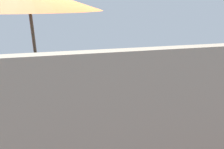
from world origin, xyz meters
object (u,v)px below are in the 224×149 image
dining_table (112,70)px  chair_east (57,81)px  chair_northeast (57,95)px  chair_northwest (176,82)px  laptop (122,65)px  chair_south (106,67)px  cup (93,71)px  chair_southeast (60,70)px

dining_table → chair_east: bearing=0.1°
chair_northeast → chair_northwest: bearing=-49.3°
chair_northwest → laptop: size_ratio=2.56×
chair_south → cup: size_ratio=12.07×
dining_table → laptop: size_ratio=4.65×
dining_table → chair_southeast: (1.12, -0.73, -0.14)m
dining_table → chair_northwest: (-1.19, 0.65, -0.14)m
chair_south → chair_northwest: bearing=137.3°
chair_northeast → cup: 0.90m
laptop → chair_northeast: bearing=7.5°
chair_southeast → laptop: chair_southeast is taller
chair_northeast → chair_southeast: size_ratio=1.00×
chair_southeast → cup: size_ratio=12.07×
chair_northeast → laptop: bearing=-23.7°
chair_east → laptop: (-1.41, -0.01, 0.24)m
chair_east → chair_southeast: bearing=-6.3°
chair_northeast → chair_northwest: 2.36m
chair_east → chair_northwest: bearing=-106.8°
chair_northwest → chair_south: bearing=167.7°
chair_south → chair_east: (1.20, 0.70, 0.00)m
chair_southeast → laptop: bearing=-164.7°
chair_northeast → chair_south: same height
chair_southeast → cup: (-0.67, 0.95, 0.23)m
chair_southeast → cup: bearing=168.7°
chair_east → laptop: chair_east is taller
chair_southeast → chair_south: size_ratio=1.00×
laptop → cup: bearing=-0.4°
chair_northwest → cup: bearing=-158.1°
chair_south → laptop: 0.76m
chair_northeast → chair_east: size_ratio=1.00×
chair_northeast → laptop: chair_northeast is taller
laptop → chair_northwest: bearing=126.2°
chair_south → chair_southeast: bearing=4.4°
dining_table → chair_northwest: size_ratio=1.82×
dining_table → chair_northeast: (1.17, 0.69, -0.14)m
dining_table → cup: 0.51m
chair_northeast → chair_northwest: size_ratio=1.00×
chair_northeast → chair_northwest: (-2.36, -0.04, 0.00)m
chair_south → cup: bearing=69.3°
chair_east → dining_table: bearing=-91.3°
chair_southeast → cup: 1.19m
chair_east → laptop: bearing=-91.0°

